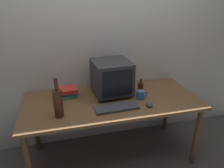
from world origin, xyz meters
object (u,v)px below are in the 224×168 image
Objects in this scene: book_stack at (66,93)px; bottle_tall at (58,102)px; keyboard at (117,107)px; computer_mouse at (149,104)px; bottle_short at (141,87)px; crt_monitor at (112,77)px; mug at (141,95)px.

bottle_tall is at bearing -102.42° from book_stack.
keyboard is 4.20× the size of computer_mouse.
keyboard is at bearing -169.52° from computer_mouse.
keyboard is 1.71× the size of book_stack.
computer_mouse is at bearing -26.74° from book_stack.
book_stack reaches higher than keyboard.
keyboard is 0.32m from computer_mouse.
bottle_short is 0.81m from book_stack.
computer_mouse is 0.62× the size of bottle_short.
computer_mouse is at bearing -49.90° from crt_monitor.
bottle_tall reaches higher than book_stack.
bottle_tall is 0.84m from mug.
bottle_tall reaches higher than mug.
computer_mouse reaches higher than keyboard.
book_stack is at bearing 162.92° from mug.
computer_mouse is at bearing -7.45° from keyboard.
crt_monitor is at bearing -5.02° from book_stack.
crt_monitor reaches higher than mug.
mug is at bearing 115.63° from computer_mouse.
bottle_short reaches higher than mug.
bottle_tall reaches higher than bottle_short.
bottle_short reaches higher than keyboard.
book_stack is 2.05× the size of mug.
bottle_tall reaches higher than crt_monitor.
bottle_tall is at bearing -166.10° from computer_mouse.
bottle_short is 0.65× the size of book_stack.
crt_monitor is 0.98× the size of keyboard.
crt_monitor is 3.41× the size of mug.
crt_monitor is 0.50m from book_stack.
crt_monitor reaches higher than keyboard.
book_stack reaches higher than computer_mouse.
bottle_tall reaches higher than computer_mouse.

